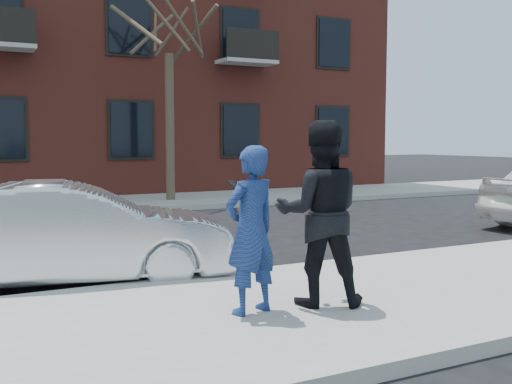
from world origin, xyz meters
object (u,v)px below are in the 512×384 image
silver_sedan (73,234)px  man_peacoat (320,213)px  street_tree (168,12)px  man_hoodie (251,230)px

silver_sedan → man_peacoat: man_peacoat is taller
silver_sedan → man_peacoat: 3.42m
silver_sedan → street_tree: bearing=-15.6°
man_hoodie → man_peacoat: size_ratio=0.87×
street_tree → man_hoodie: (-3.00, -11.28, -4.52)m
man_hoodie → silver_sedan: bearing=-78.4°
silver_sedan → man_peacoat: bearing=-130.7°
man_peacoat → silver_sedan: bearing=-26.1°
street_tree → man_peacoat: (-2.19, -11.31, -4.39)m
street_tree → silver_sedan: (-4.30, -8.66, -4.84)m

